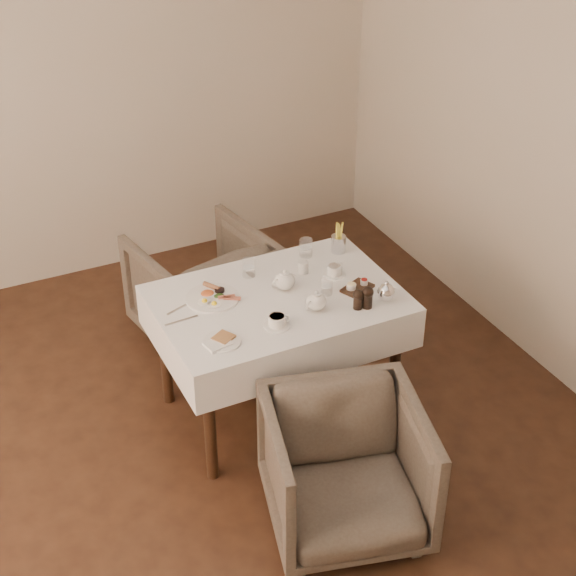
# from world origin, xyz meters

# --- Properties ---
(table) EXTENTS (1.28, 0.88, 0.75)m
(table) POSITION_xyz_m (0.63, 0.51, 0.64)
(table) COLOR black
(table) RESTS_ON ground
(armchair_near) EXTENTS (0.89, 0.90, 0.68)m
(armchair_near) POSITION_xyz_m (0.55, -0.39, 0.34)
(armchair_near) COLOR #483E35
(armchair_near) RESTS_ON ground
(armchair_far) EXTENTS (0.87, 0.89, 0.70)m
(armchair_far) POSITION_xyz_m (0.53, 1.38, 0.35)
(armchair_far) COLOR #483E35
(armchair_far) RESTS_ON ground
(breakfast_plate) EXTENTS (0.28, 0.28, 0.04)m
(breakfast_plate) POSITION_xyz_m (0.32, 0.65, 0.76)
(breakfast_plate) COLOR white
(breakfast_plate) RESTS_ON table
(side_plate) EXTENTS (0.19, 0.19, 0.02)m
(side_plate) POSITION_xyz_m (0.21, 0.27, 0.76)
(side_plate) COLOR white
(side_plate) RESTS_ON table
(teapot_centre) EXTENTS (0.17, 0.14, 0.12)m
(teapot_centre) POSITION_xyz_m (0.70, 0.57, 0.82)
(teapot_centre) COLOR white
(teapot_centre) RESTS_ON table
(teapot_front) EXTENTS (0.18, 0.16, 0.12)m
(teapot_front) POSITION_xyz_m (0.76, 0.32, 0.81)
(teapot_front) COLOR white
(teapot_front) RESTS_ON table
(creamer) EXTENTS (0.07, 0.07, 0.07)m
(creamer) POSITION_xyz_m (0.86, 0.68, 0.79)
(creamer) COLOR white
(creamer) RESTS_ON table
(teacup_near) EXTENTS (0.13, 0.13, 0.06)m
(teacup_near) POSITION_xyz_m (0.51, 0.27, 0.78)
(teacup_near) COLOR white
(teacup_near) RESTS_ON table
(teacup_far) EXTENTS (0.12, 0.12, 0.06)m
(teacup_far) POSITION_xyz_m (1.01, 0.58, 0.78)
(teacup_far) COLOR white
(teacup_far) RESTS_ON table
(glass_left) EXTENTS (0.09, 0.09, 0.10)m
(glass_left) POSITION_xyz_m (0.58, 0.78, 0.80)
(glass_left) COLOR silver
(glass_left) RESTS_ON table
(glass_mid) EXTENTS (0.08, 0.08, 0.09)m
(glass_mid) POSITION_xyz_m (0.88, 0.43, 0.80)
(glass_mid) COLOR silver
(glass_mid) RESTS_ON table
(glass_right) EXTENTS (0.09, 0.09, 0.10)m
(glass_right) POSITION_xyz_m (0.96, 0.84, 0.81)
(glass_right) COLOR silver
(glass_right) RESTS_ON table
(condiment_board) EXTENTS (0.20, 0.17, 0.04)m
(condiment_board) POSITION_xyz_m (1.05, 0.40, 0.77)
(condiment_board) COLOR black
(condiment_board) RESTS_ON table
(pepper_mill_left) EXTENTS (0.07, 0.07, 0.11)m
(pepper_mill_left) POSITION_xyz_m (0.96, 0.24, 0.81)
(pepper_mill_left) COLOR black
(pepper_mill_left) RESTS_ON table
(pepper_mill_right) EXTENTS (0.08, 0.08, 0.12)m
(pepper_mill_right) POSITION_xyz_m (1.01, 0.23, 0.82)
(pepper_mill_right) COLOR black
(pepper_mill_right) RESTS_ON table
(silver_pot) EXTENTS (0.11, 0.10, 0.12)m
(silver_pot) POSITION_xyz_m (1.13, 0.24, 0.82)
(silver_pot) COLOR white
(silver_pot) RESTS_ON table
(fries_cup) EXTENTS (0.08, 0.08, 0.18)m
(fries_cup) POSITION_xyz_m (1.15, 0.80, 0.83)
(fries_cup) COLOR silver
(fries_cup) RESTS_ON table
(cutlery_fork) EXTENTS (0.17, 0.08, 0.00)m
(cutlery_fork) POSITION_xyz_m (0.14, 0.64, 0.76)
(cutlery_fork) COLOR silver
(cutlery_fork) RESTS_ON table
(cutlery_knife) EXTENTS (0.18, 0.03, 0.00)m
(cutlery_knife) POSITION_xyz_m (0.10, 0.53, 0.76)
(cutlery_knife) COLOR silver
(cutlery_knife) RESTS_ON table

